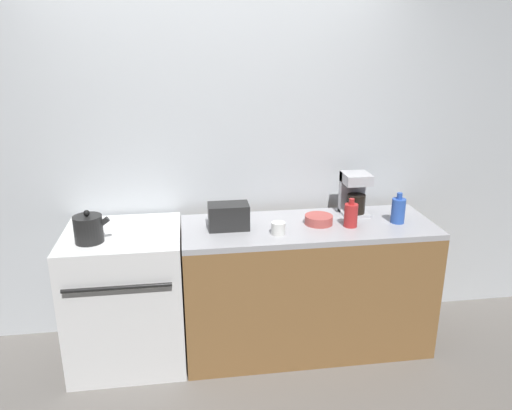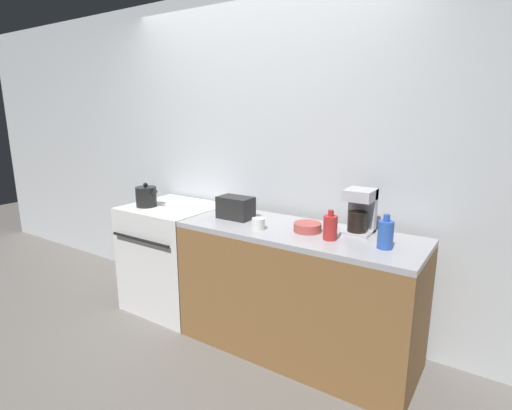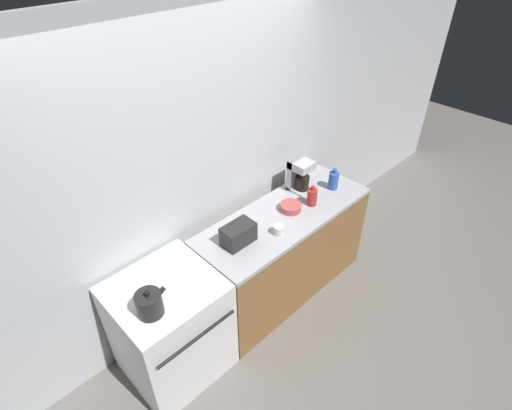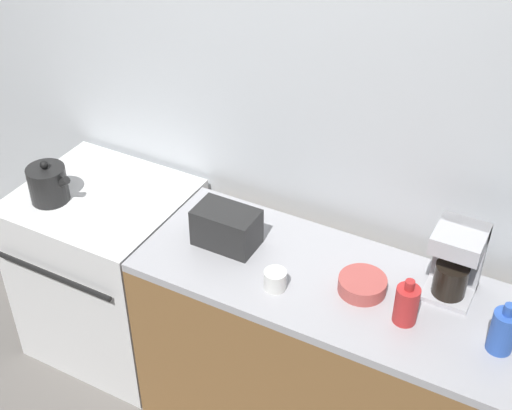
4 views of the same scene
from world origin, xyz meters
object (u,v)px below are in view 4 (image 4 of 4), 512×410
at_px(kettle, 48,184).
at_px(bottle_red, 406,304).
at_px(bowl, 362,285).
at_px(cup_white, 275,280).
at_px(bottle_blue, 503,331).
at_px(stove, 111,269).
at_px(toaster, 227,227).
at_px(coffee_maker, 457,258).

bearing_deg(kettle, bottle_red, 0.86).
bearing_deg(bowl, cup_white, -154.74).
bearing_deg(bottle_blue, kettle, -178.58).
relative_size(stove, toaster, 3.50).
bearing_deg(cup_white, toaster, 153.83).
bearing_deg(cup_white, bowl, 25.26).
bearing_deg(bottle_blue, cup_white, -173.73).
xyz_separation_m(kettle, bottle_red, (1.62, 0.02, -0.00)).
bearing_deg(coffee_maker, stove, -174.93).
relative_size(bottle_blue, bottle_red, 1.08).
relative_size(bottle_blue, bowl, 1.11).
bearing_deg(coffee_maker, bowl, -150.41).
bearing_deg(stove, bottle_blue, -2.49).
bearing_deg(coffee_maker, kettle, -171.29).
xyz_separation_m(bottle_blue, bottle_red, (-0.33, -0.02, -0.01)).
bearing_deg(bowl, bottle_red, -21.21).
height_order(bottle_blue, bowl, bottle_blue).
height_order(stove, kettle, kettle).
height_order(kettle, bottle_red, kettle).
height_order(toaster, cup_white, toaster).
xyz_separation_m(kettle, coffee_maker, (1.73, 0.26, 0.07)).
relative_size(kettle, bottle_red, 1.13).
bearing_deg(coffee_maker, bottle_red, -112.94).
bearing_deg(bottle_blue, bowl, 174.52).
xyz_separation_m(bottle_red, cup_white, (-0.49, -0.07, -0.04)).
distance_m(stove, bottle_blue, 1.86).
bearing_deg(bowl, bottle_blue, -5.48).
height_order(coffee_maker, bowl, coffee_maker).
height_order(bottle_blue, cup_white, bottle_blue).
height_order(stove, bottle_blue, bottle_blue).
xyz_separation_m(toaster, bowl, (0.59, -0.01, -0.05)).
height_order(stove, bottle_red, bottle_red).
height_order(toaster, bottle_red, bottle_red).
height_order(kettle, cup_white, kettle).
xyz_separation_m(coffee_maker, bottle_blue, (0.23, -0.22, -0.07)).
xyz_separation_m(bottle_blue, cup_white, (-0.82, -0.09, -0.05)).
xyz_separation_m(stove, bowl, (1.27, -0.03, 0.47)).
bearing_deg(bottle_red, coffee_maker, 67.06).
relative_size(coffee_maker, cup_white, 3.36).
bearing_deg(coffee_maker, cup_white, -152.54).
bearing_deg(bowl, kettle, -176.07).
distance_m(bottle_red, cup_white, 0.49).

